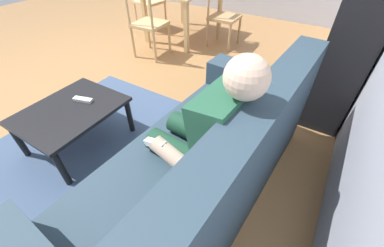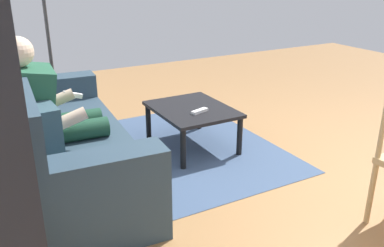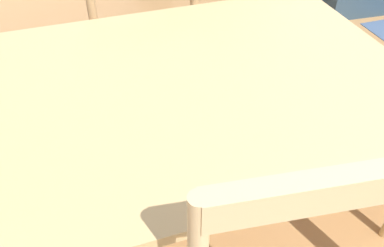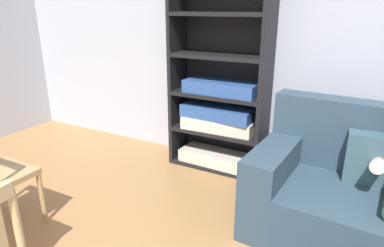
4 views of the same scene
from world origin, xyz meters
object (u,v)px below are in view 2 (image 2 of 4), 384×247
at_px(couch, 57,143).
at_px(tv_remote, 200,111).
at_px(person_lounging, 55,113).
at_px(coffee_table, 192,113).

xyz_separation_m(couch, tv_remote, (-0.06, -1.22, 0.07)).
bearing_deg(couch, person_lounging, -176.78).
distance_m(couch, coffee_table, 1.22).
bearing_deg(couch, coffee_table, -86.38).
bearing_deg(person_lounging, tv_remote, -90.84).
bearing_deg(tv_remote, coffee_table, -17.00).
bearing_deg(tv_remote, person_lounging, 72.68).
distance_m(couch, person_lounging, 0.26).
relative_size(couch, coffee_table, 2.74).
relative_size(person_lounging, tv_remote, 6.78).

